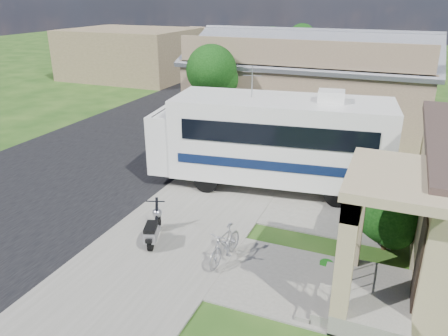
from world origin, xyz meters
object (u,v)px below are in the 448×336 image
at_px(scooter, 153,229).
at_px(van, 242,79).
at_px(shrub, 392,208).
at_px(motorhome, 272,138).
at_px(garden_hose, 326,266).
at_px(pickup_truck, 205,102).
at_px(bicycle, 225,246).

relative_size(scooter, van, 0.24).
distance_m(shrub, van, 21.60).
bearing_deg(motorhome, garden_hose, -64.98).
xyz_separation_m(van, garden_hose, (9.71, -20.14, -0.86)).
bearing_deg(shrub, garden_hose, -130.85).
bearing_deg(van, scooter, -68.56).
height_order(pickup_truck, van, van).
distance_m(scooter, pickup_truck, 14.20).
bearing_deg(shrub, pickup_truck, 134.00).
height_order(motorhome, bicycle, motorhome).
distance_m(pickup_truck, garden_hose, 15.90).
bearing_deg(pickup_truck, motorhome, 124.57).
height_order(bicycle, garden_hose, bicycle).
bearing_deg(scooter, motorhome, 49.68).
xyz_separation_m(scooter, bicycle, (2.26, -0.10, 0.01)).
distance_m(motorhome, pickup_truck, 10.53).
bearing_deg(bicycle, motorhome, 100.37).
distance_m(motorhome, scooter, 5.72).
relative_size(shrub, bicycle, 1.55).
bearing_deg(scooter, shrub, -0.08).
xyz_separation_m(scooter, van, (-4.87, 20.79, 0.46)).
height_order(bicycle, van, van).
bearing_deg(scooter, garden_hose, -12.50).
distance_m(bicycle, garden_hose, 2.72).
height_order(motorhome, scooter, motorhome).
bearing_deg(motorhome, van, 105.94).
xyz_separation_m(motorhome, garden_hose, (2.92, -4.56, -1.79)).
xyz_separation_m(bicycle, pickup_truck, (-6.80, 13.55, 0.35)).
distance_m(bicycle, van, 22.07).
height_order(pickup_truck, garden_hose, pickup_truck).
distance_m(van, garden_hose, 22.38).
relative_size(motorhome, pickup_truck, 1.45).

